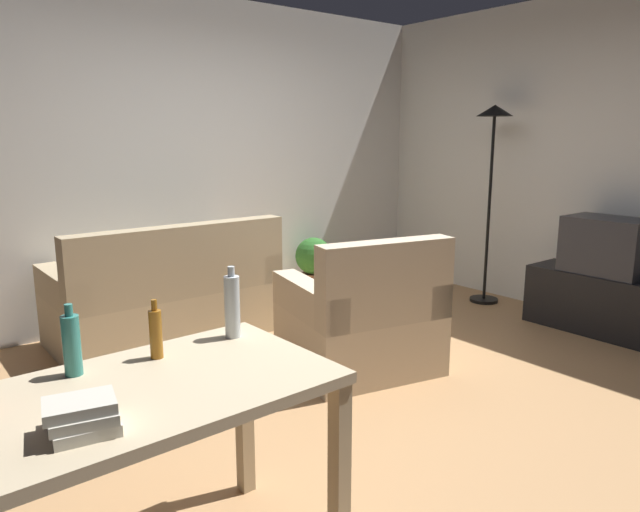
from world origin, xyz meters
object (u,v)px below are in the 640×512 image
at_px(bottle_clear, 232,306).
at_px(tv_stand, 601,302).
at_px(bottle_amber, 156,333).
at_px(torchiere_lamp, 493,150).
at_px(bottle_tall, 72,344).
at_px(book_stack, 83,416).
at_px(tv, 607,246).
at_px(potted_plant, 314,262).
at_px(armchair, 362,323).
at_px(desk, 147,418).
at_px(couch, 168,300).

bearing_deg(bottle_clear, tv_stand, 2.68).
bearing_deg(bottle_amber, torchiere_lamp, 18.87).
xyz_separation_m(bottle_tall, book_stack, (-0.10, -0.41, -0.06)).
bearing_deg(tv, tv_stand, 90.00).
xyz_separation_m(potted_plant, armchair, (-0.89, -1.67, -0.01)).
distance_m(tv, desk, 3.92).
xyz_separation_m(couch, potted_plant, (1.66, 0.31, 0.02)).
bearing_deg(desk, bottle_clear, 25.54).
height_order(armchair, book_stack, armchair).
distance_m(tv, armchair, 2.14).
bearing_deg(armchair, bottle_clear, 41.71).
distance_m(armchair, bottle_tall, 2.25).
bearing_deg(tv, potted_plant, 25.93).
height_order(armchair, bottle_tall, bottle_tall).
xyz_separation_m(tv, bottle_tall, (-4.05, -0.16, 0.17)).
height_order(torchiere_lamp, potted_plant, torchiere_lamp).
xyz_separation_m(tv, book_stack, (-4.14, -0.57, 0.11)).
relative_size(desk, potted_plant, 2.13).
bearing_deg(desk, bottle_tall, 120.98).
bearing_deg(potted_plant, bottle_clear, -133.37).
height_order(bottle_tall, bottle_amber, bottle_tall).
bearing_deg(couch, book_stack, 61.87).
relative_size(tv, book_stack, 2.77).
bearing_deg(bottle_tall, armchair, 21.00).
bearing_deg(bottle_clear, couch, 72.80).
relative_size(potted_plant, book_stack, 2.63).
bearing_deg(book_stack, tv, 7.86).
bearing_deg(torchiere_lamp, book_stack, -157.99).
xyz_separation_m(potted_plant, book_stack, (-3.02, -2.87, 0.48)).
relative_size(armchair, book_stack, 4.92).
relative_size(couch, tv_stand, 1.49).
relative_size(tv_stand, tv, 1.83).
height_order(tv_stand, potted_plant, potted_plant).
height_order(desk, book_stack, book_stack).
bearing_deg(bottle_tall, desk, -57.77).
xyz_separation_m(couch, bottle_amber, (-0.99, -2.17, 0.54)).
xyz_separation_m(couch, bottle_tall, (-1.27, -2.14, 0.56)).
relative_size(torchiere_lamp, bottle_amber, 8.34).
height_order(couch, bottle_clear, bottle_clear).
bearing_deg(bottle_tall, potted_plant, 39.95).
relative_size(couch, torchiere_lamp, 0.91).
distance_m(torchiere_lamp, potted_plant, 1.96).
relative_size(couch, desk, 1.35).
bearing_deg(bottle_tall, tv_stand, 2.22).
xyz_separation_m(couch, book_stack, (-1.37, -2.56, 0.50)).
bearing_deg(couch, torchiere_lamp, 162.32).
relative_size(tv, bottle_tall, 2.45).
xyz_separation_m(tv, bottle_amber, (-3.77, -0.19, 0.15)).
relative_size(potted_plant, bottle_amber, 2.63).
height_order(tv_stand, torchiere_lamp, torchiere_lamp).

